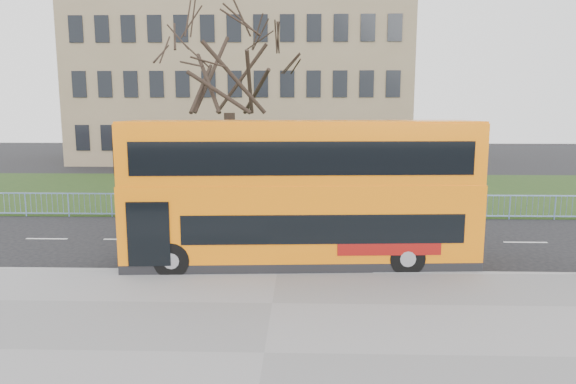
# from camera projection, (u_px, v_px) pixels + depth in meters

# --- Properties ---
(ground) EXTENTS (120.00, 120.00, 0.00)m
(ground) POSITION_uv_depth(u_px,v_px,m) (280.00, 260.00, 16.77)
(ground) COLOR black
(ground) RESTS_ON ground
(pavement) EXTENTS (80.00, 10.50, 0.12)m
(pavement) POSITION_uv_depth(u_px,v_px,m) (264.00, 355.00, 10.10)
(pavement) COLOR slate
(pavement) RESTS_ON ground
(kerb) EXTENTS (80.00, 0.20, 0.14)m
(kerb) POSITION_uv_depth(u_px,v_px,m) (277.00, 272.00, 15.23)
(kerb) COLOR gray
(kerb) RESTS_ON ground
(grass_verge) EXTENTS (80.00, 15.40, 0.08)m
(grass_verge) POSITION_uv_depth(u_px,v_px,m) (290.00, 191.00, 30.88)
(grass_verge) COLOR #1A3212
(grass_verge) RESTS_ON ground
(guard_railing) EXTENTS (40.00, 0.12, 1.10)m
(guard_railing) POSITION_uv_depth(u_px,v_px,m) (286.00, 206.00, 23.20)
(guard_railing) COLOR #718FC9
(guard_railing) RESTS_ON ground
(bare_tree) EXTENTS (7.71, 7.71, 11.02)m
(bare_tree) POSITION_uv_depth(u_px,v_px,m) (229.00, 95.00, 25.85)
(bare_tree) COLOR black
(bare_tree) RESTS_ON grass_verge
(civic_building) EXTENTS (30.00, 15.00, 14.00)m
(civic_building) POSITION_uv_depth(u_px,v_px,m) (245.00, 88.00, 50.36)
(civic_building) COLOR #827053
(civic_building) RESTS_ON ground
(yellow_bus) EXTENTS (10.79, 3.16, 4.47)m
(yellow_bus) POSITION_uv_depth(u_px,v_px,m) (300.00, 190.00, 15.87)
(yellow_bus) COLOR orange
(yellow_bus) RESTS_ON ground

